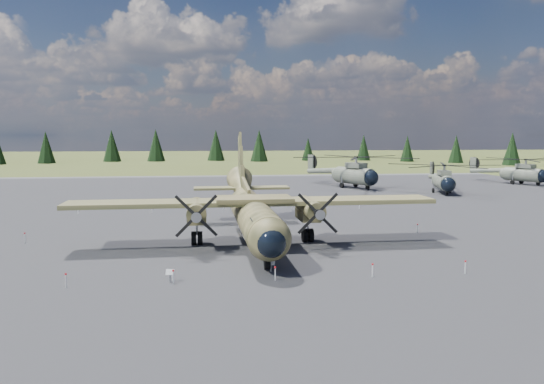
{
  "coord_description": "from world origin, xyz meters",
  "views": [
    {
      "loc": [
        -2.14,
        -44.1,
        8.64
      ],
      "look_at": [
        3.8,
        2.0,
        3.64
      ],
      "focal_mm": 35.0,
      "sensor_mm": 36.0,
      "label": 1
    }
  ],
  "objects": [
    {
      "name": "info_placard_right",
      "position": [
        2.0,
        -11.46,
        0.51
      ],
      "size": [
        0.53,
        0.33,
        0.77
      ],
      "rotation": [
        0.0,
        0.0,
        -0.27
      ],
      "color": "gray",
      "rests_on": "ground"
    },
    {
      "name": "helicopter_far",
      "position": [
        53.26,
        42.04,
        3.21
      ],
      "size": [
        23.46,
        23.46,
        4.53
      ],
      "rotation": [
        0.0,
        0.0,
        0.41
      ],
      "color": "slate",
      "rests_on": "ground"
    },
    {
      "name": "apron",
      "position": [
        0.0,
        10.0,
        0.0
      ],
      "size": [
        120.0,
        120.0,
        0.04
      ],
      "primitive_type": "cube",
      "color": "#5D5D62",
      "rests_on": "ground"
    },
    {
      "name": "helicopter_mid",
      "position": [
        33.07,
        30.27,
        3.08
      ],
      "size": [
        20.64,
        21.54,
        4.34
      ],
      "rotation": [
        0.0,
        0.0,
        -0.24
      ],
      "color": "slate",
      "rests_on": "ground"
    },
    {
      "name": "info_placard_left",
      "position": [
        -4.21,
        -13.05,
        0.52
      ],
      "size": [
        0.53,
        0.32,
        0.78
      ],
      "rotation": [
        0.0,
        0.0,
        -0.24
      ],
      "color": "gray",
      "rests_on": "ground"
    },
    {
      "name": "helicopter_near",
      "position": [
        22.12,
        39.78,
        3.71
      ],
      "size": [
        27.2,
        27.2,
        5.24
      ],
      "rotation": [
        0.0,
        0.0,
        0.42
      ],
      "color": "slate",
      "rests_on": "ground"
    },
    {
      "name": "ground",
      "position": [
        0.0,
        0.0,
        0.0
      ],
      "size": [
        500.0,
        500.0,
        0.0
      ],
      "primitive_type": "plane",
      "color": "#4C5827",
      "rests_on": "ground"
    },
    {
      "name": "barrier_fence",
      "position": [
        -0.46,
        -0.08,
        0.51
      ],
      "size": [
        33.12,
        29.62,
        0.85
      ],
      "color": "silver",
      "rests_on": "ground"
    },
    {
      "name": "treeline",
      "position": [
        5.24,
        2.47,
        4.75
      ],
      "size": [
        289.87,
        286.16,
        10.95
      ],
      "color": "black",
      "rests_on": "ground"
    },
    {
      "name": "transport_plane",
      "position": [
        1.68,
        -1.92,
        2.73
      ],
      "size": [
        28.77,
        26.2,
        9.52
      ],
      "rotation": [
        0.0,
        0.0,
        0.01
      ],
      "color": "#37371E",
      "rests_on": "ground"
    }
  ]
}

